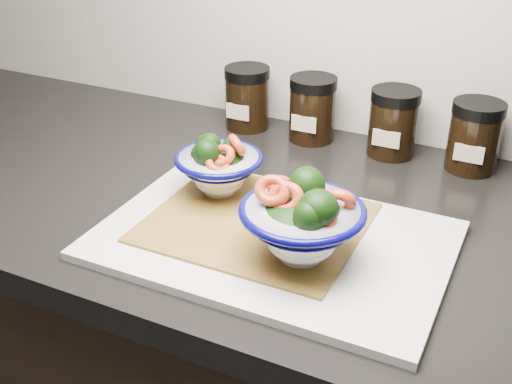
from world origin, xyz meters
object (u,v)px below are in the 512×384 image
at_px(cutting_board, 273,240).
at_px(spice_jar_d, 474,136).
at_px(bowl_left, 218,166).
at_px(spice_jar_b, 312,109).
at_px(bowl_right, 303,222).
at_px(spice_jar_a, 247,98).
at_px(spice_jar_c, 393,123).

distance_m(cutting_board, spice_jar_d, 0.40).
xyz_separation_m(bowl_left, spice_jar_d, (0.31, 0.27, -0.00)).
bearing_deg(spice_jar_b, bowl_left, -98.09).
distance_m(bowl_right, spice_jar_a, 0.46).
relative_size(bowl_left, spice_jar_b, 1.13).
bearing_deg(spice_jar_a, spice_jar_d, 0.00).
relative_size(cutting_board, spice_jar_c, 3.98).
xyz_separation_m(cutting_board, spice_jar_d, (0.19, 0.34, 0.05)).
bearing_deg(spice_jar_c, cutting_board, -100.45).
bearing_deg(spice_jar_b, spice_jar_a, 180.00).
relative_size(cutting_board, bowl_left, 3.53).
distance_m(spice_jar_b, spice_jar_d, 0.27).
distance_m(cutting_board, bowl_right, 0.09).
xyz_separation_m(bowl_right, spice_jar_a, (-0.26, 0.37, -0.01)).
xyz_separation_m(cutting_board, bowl_right, (0.05, -0.03, 0.06)).
height_order(spice_jar_a, spice_jar_d, same).
distance_m(spice_jar_b, spice_jar_c, 0.14).
bearing_deg(spice_jar_c, spice_jar_a, 180.00).
height_order(bowl_right, spice_jar_a, bowl_right).
height_order(bowl_right, spice_jar_d, bowl_right).
relative_size(spice_jar_a, spice_jar_c, 1.00).
bearing_deg(spice_jar_d, spice_jar_c, 180.00).
height_order(spice_jar_b, spice_jar_d, same).
relative_size(bowl_right, spice_jar_d, 1.36).
relative_size(bowl_right, spice_jar_b, 1.36).
bearing_deg(bowl_right, cutting_board, 148.57).
bearing_deg(spice_jar_b, spice_jar_d, 0.00).
height_order(bowl_left, spice_jar_b, bowl_left).
distance_m(cutting_board, bowl_left, 0.15).
xyz_separation_m(spice_jar_b, spice_jar_c, (0.14, 0.00, 0.00)).
xyz_separation_m(bowl_left, spice_jar_a, (-0.09, 0.27, -0.00)).
height_order(bowl_left, bowl_right, bowl_right).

